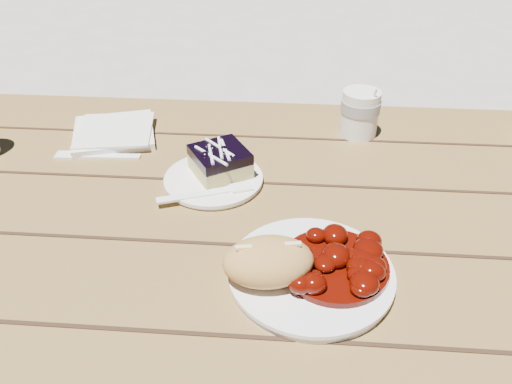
# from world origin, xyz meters

# --- Properties ---
(picnic_table) EXTENTS (2.00, 1.55, 0.75)m
(picnic_table) POSITION_xyz_m (0.00, -0.00, 0.59)
(picnic_table) COLOR brown
(picnic_table) RESTS_ON ground
(main_plate) EXTENTS (0.21, 0.21, 0.02)m
(main_plate) POSITION_xyz_m (0.13, -0.14, 0.76)
(main_plate) COLOR white
(main_plate) RESTS_ON picnic_table
(goulash_stew) EXTENTS (0.14, 0.14, 0.04)m
(goulash_stew) POSITION_xyz_m (0.16, -0.13, 0.79)
(goulash_stew) COLOR #4C0902
(goulash_stew) RESTS_ON main_plate
(bread_roll) EXTENTS (0.13, 0.10, 0.06)m
(bread_roll) POSITION_xyz_m (0.08, -0.16, 0.80)
(bread_roll) COLOR #BB8B48
(bread_roll) RESTS_ON main_plate
(dessert_plate) EXTENTS (0.16, 0.16, 0.01)m
(dessert_plate) POSITION_xyz_m (-0.03, 0.08, 0.76)
(dessert_plate) COLOR white
(dessert_plate) RESTS_ON picnic_table
(blueberry_cake) EXTENTS (0.12, 0.12, 0.05)m
(blueberry_cake) POSITION_xyz_m (-0.02, 0.09, 0.78)
(blueberry_cake) COLOR tan
(blueberry_cake) RESTS_ON dessert_plate
(fork_dessert) EXTENTS (0.16, 0.08, 0.00)m
(fork_dessert) POSITION_xyz_m (-0.05, 0.02, 0.76)
(fork_dessert) COLOR white
(fork_dessert) RESTS_ON dessert_plate
(coffee_cup) EXTENTS (0.07, 0.07, 0.09)m
(coffee_cup) POSITION_xyz_m (0.23, 0.27, 0.79)
(coffee_cup) COLOR white
(coffee_cup) RESTS_ON picnic_table
(napkin_stack) EXTENTS (0.19, 0.19, 0.01)m
(napkin_stack) POSITION_xyz_m (-0.24, 0.22, 0.76)
(napkin_stack) COLOR white
(napkin_stack) RESTS_ON picnic_table
(fork_table) EXTENTS (0.16, 0.03, 0.00)m
(fork_table) POSITION_xyz_m (-0.23, 0.14, 0.75)
(fork_table) COLOR white
(fork_table) RESTS_ON picnic_table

